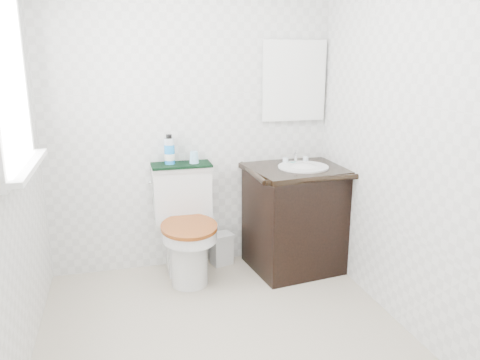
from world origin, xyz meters
name	(u,v)px	position (x,y,z in m)	size (l,w,h in m)	color
floor	(229,345)	(0.00, 0.00, 0.00)	(2.40, 2.40, 0.00)	#B1A48E
wall_back	(191,116)	(0.00, 1.20, 1.20)	(2.40, 2.40, 0.00)	silver
wall_front	(326,216)	(0.00, -1.20, 1.20)	(2.40, 2.40, 0.00)	silver
wall_right	(412,134)	(1.10, 0.00, 1.20)	(2.40, 2.40, 0.00)	silver
window	(5,74)	(-1.07, 0.25, 1.55)	(0.02, 0.70, 0.90)	white
mirror	(294,81)	(0.82, 1.18, 1.45)	(0.50, 0.02, 0.60)	silver
toilet	(186,230)	(-0.10, 0.97, 0.37)	(0.46, 0.64, 0.84)	silver
vanity	(297,215)	(0.77, 0.90, 0.43)	(0.80, 0.71, 0.92)	black
trash_bin	(221,248)	(0.20, 1.10, 0.13)	(0.21, 0.18, 0.26)	silver
towel	(181,165)	(-0.10, 1.09, 0.85)	(0.44, 0.22, 0.02)	black
mouthwash_bottle	(169,150)	(-0.18, 1.11, 0.96)	(0.08, 0.08, 0.22)	#187ED3
cup	(194,157)	(0.00, 1.09, 0.90)	(0.07, 0.07, 0.09)	#8DCAE7
soap_bar	(293,163)	(0.76, 1.02, 0.83)	(0.06, 0.04, 0.02)	#187769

